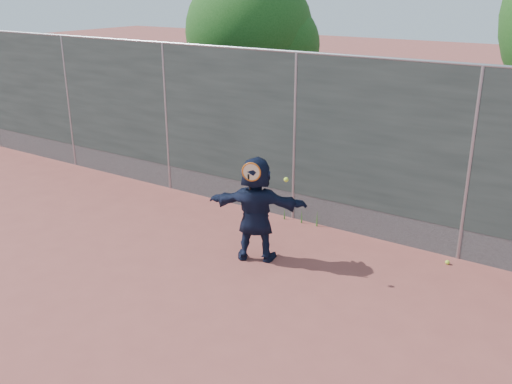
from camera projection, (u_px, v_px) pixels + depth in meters
The scene contains 7 objects.
ground at pixel (165, 300), 7.81m from camera, with size 80.00×80.00×0.00m, color #9E4C42.
player at pixel (256, 209), 8.72m from camera, with size 1.54×0.49×1.66m, color #121932.
ball_ground at pixel (447, 262), 8.78m from camera, with size 0.07×0.07×0.07m, color #CBF436.
fence at pixel (295, 135), 10.01m from camera, with size 20.00×0.06×3.03m.
swing_action at pixel (255, 174), 8.29m from camera, with size 0.77×0.14×0.51m.
tree_left at pixel (256, 35), 13.41m from camera, with size 3.15×3.00×4.53m.
weed_clump at pixel (304, 216), 10.26m from camera, with size 0.68×0.07×0.30m.
Camera 1 is at (4.81, -5.01, 4.06)m, focal length 40.00 mm.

